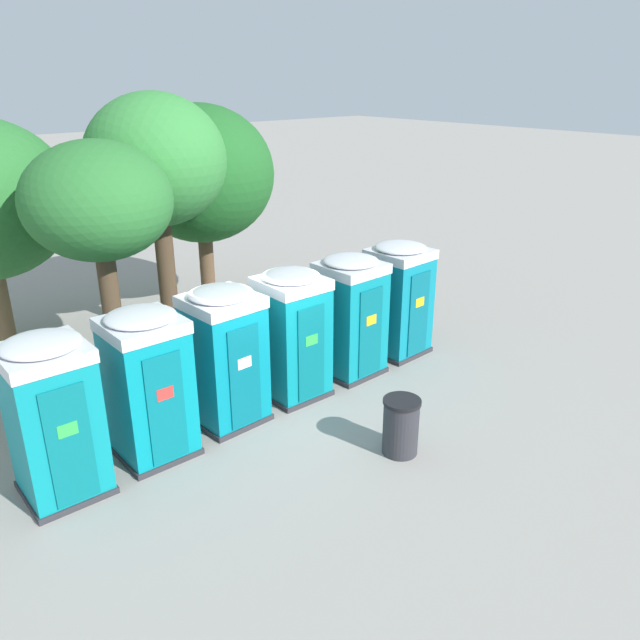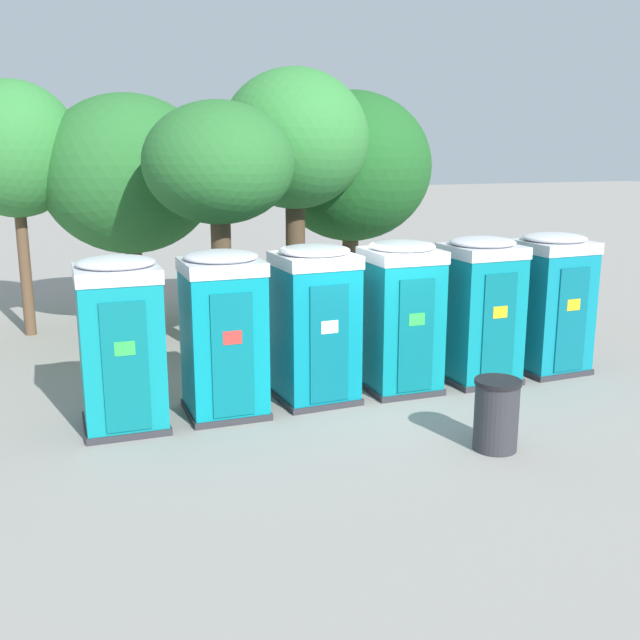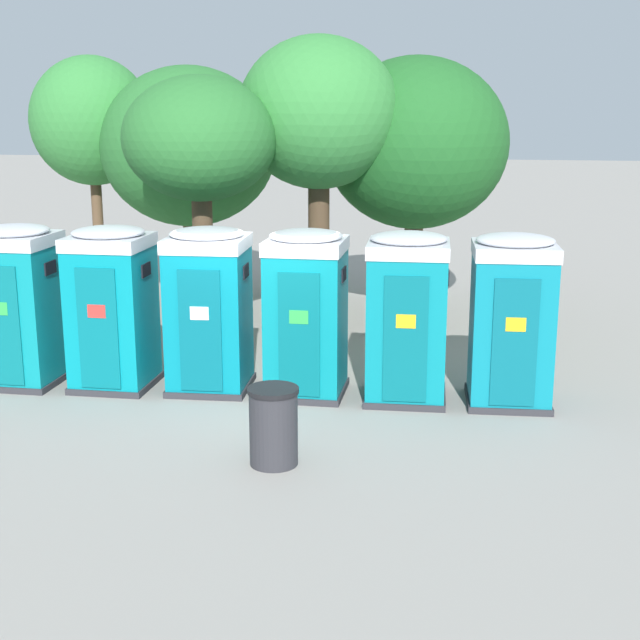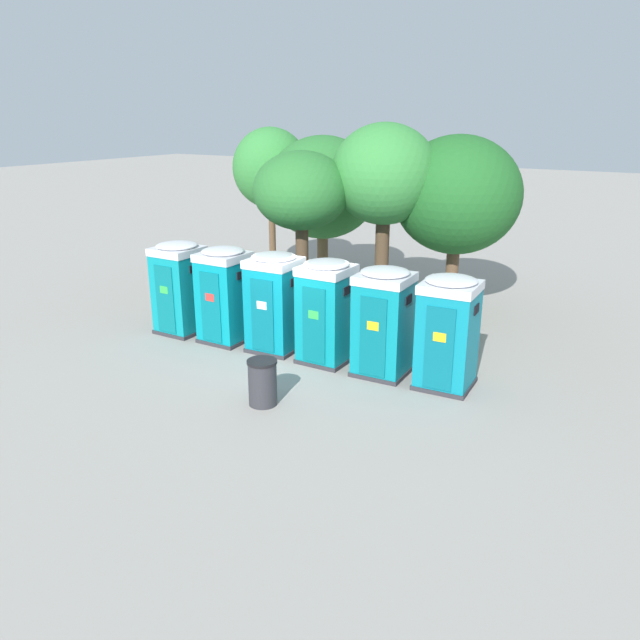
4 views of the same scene
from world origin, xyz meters
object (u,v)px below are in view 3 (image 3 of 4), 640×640
portapotty_4 (407,316)px  street_tree_4 (200,142)px  portapotty_5 (511,319)px  street_tree_3 (319,116)px  street_tree_1 (189,147)px  street_tree_2 (416,144)px  portapotty_0 (19,304)px  trash_can (274,426)px  portapotty_3 (306,312)px  street_tree_0 (92,122)px  portapotty_1 (112,307)px  portapotty_2 (209,309)px

portapotty_4 → street_tree_4: street_tree_4 is taller
portapotty_5 → street_tree_3: 6.07m
street_tree_1 → street_tree_2: 4.99m
street_tree_2 → portapotty_5: bearing=-71.6°
portapotty_0 → portapotty_5: bearing=1.7°
street_tree_1 → street_tree_4: bearing=-69.4°
street_tree_3 → portapotty_0: bearing=-133.7°
portapotty_0 → trash_can: portapotty_0 is taller
street_tree_4 → portapotty_3: bearing=-48.5°
street_tree_2 → trash_can: (-1.22, -8.10, -3.06)m
street_tree_1 → street_tree_2: (4.94, -0.70, 0.13)m
portapotty_0 → street_tree_3: (4.09, 4.28, 2.85)m
street_tree_0 → trash_can: (6.00, -9.02, -3.46)m
portapotty_0 → street_tree_1: (0.92, 6.19, 2.14)m
portapotty_4 → street_tree_0: (-7.44, 6.24, 2.67)m
portapotty_5 → street_tree_3: bearing=131.0°
street_tree_4 → trash_can: 6.83m
trash_can → portapotty_1: bearing=139.4°
portapotty_1 → portapotty_4: (4.57, 0.10, -0.00)m
portapotty_2 → street_tree_0: street_tree_0 is taller
portapotty_5 → street_tree_1: bearing=138.3°
portapotty_0 → street_tree_3: 6.57m
portapotty_0 → portapotty_5: size_ratio=1.00×
portapotty_3 → street_tree_4: street_tree_4 is taller
portapotty_3 → street_tree_4: (-2.40, 2.71, 2.41)m
portapotty_5 → portapotty_3: bearing=-179.1°
portapotty_0 → portapotty_2: 3.05m
portapotty_2 → street_tree_3: size_ratio=0.45×
portapotty_4 → street_tree_4: bearing=145.3°
street_tree_2 → portapotty_3: bearing=-103.8°
street_tree_0 → street_tree_3: street_tree_3 is taller
portapotty_1 → street_tree_1: (-0.60, 6.12, 2.14)m
portapotty_4 → street_tree_0: size_ratio=0.47×
portapotty_4 → street_tree_3: (-2.00, 4.10, 2.85)m
portapotty_1 → street_tree_0: (-2.87, 6.34, 2.67)m
portapotty_0 → trash_can: (4.65, -2.61, -0.78)m
portapotty_0 → portapotty_4: same height
portapotty_0 → portapotty_1: same height
portapotty_2 → street_tree_1: size_ratio=0.49×
portapotty_4 → street_tree_4: size_ratio=0.52×
portapotty_0 → portapotty_4: (6.09, 0.17, -0.00)m
portapotty_3 → street_tree_0: 8.99m
portapotty_2 → portapotty_4: bearing=-0.2°
street_tree_2 → street_tree_4: 4.52m
portapotty_1 → portapotty_5: 6.09m
portapotty_2 → portapotty_5: bearing=0.6°
street_tree_0 → street_tree_2: 7.28m
portapotty_0 → street_tree_1: 6.62m
portapotty_2 → portapotty_3: bearing=-0.0°
street_tree_2 → trash_can: street_tree_2 is taller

